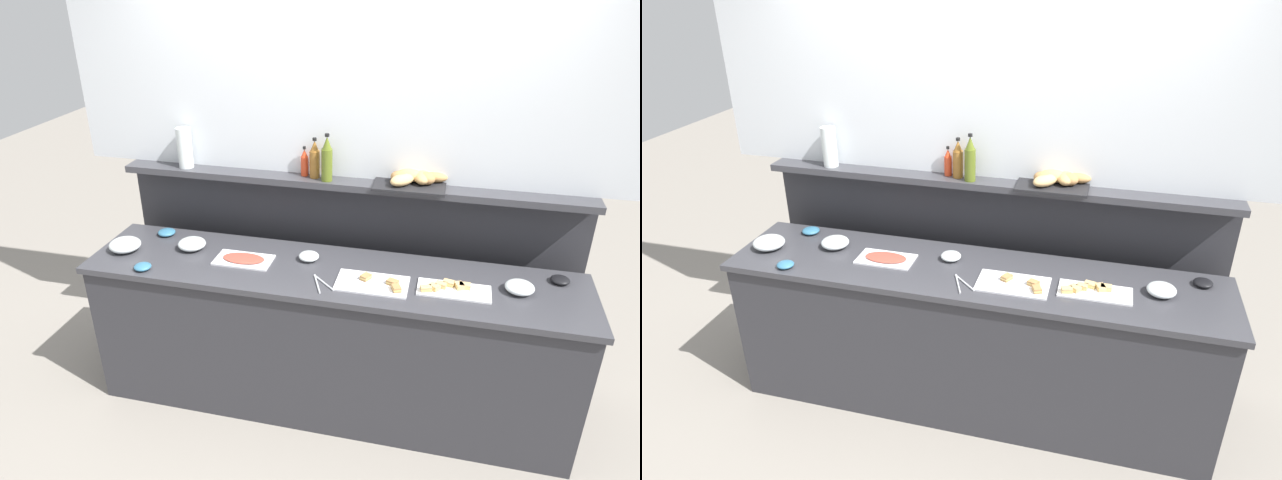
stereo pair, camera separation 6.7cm
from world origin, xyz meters
The scene contains 20 objects.
ground_plane centered at (0.00, 0.60, 0.00)m, with size 12.00×12.00×0.00m, color gray.
buffet_counter centered at (0.00, 0.00, 0.46)m, with size 2.74×0.60×0.92m.
back_ledge_unit centered at (0.00, 0.48, 0.68)m, with size 2.75×0.22×1.29m.
upper_wall_panel centered at (0.00, 0.50, 1.95)m, with size 3.35×0.08×1.31m, color silver.
sandwich_platter_rear centered at (0.25, -0.08, 0.92)m, with size 0.38×0.22×0.04m.
sandwich_platter_side centered at (0.64, -0.05, 0.93)m, with size 0.37×0.17×0.04m.
cold_cuts_platter centered at (-0.50, 0.00, 0.93)m, with size 0.32×0.18×0.02m.
glass_bowl_large centered at (-1.22, -0.04, 0.95)m, with size 0.18×0.18×0.07m.
glass_bowl_medium centered at (-0.15, 0.10, 0.94)m, with size 0.12×0.12×0.05m.
glass_bowl_small centered at (-0.85, 0.07, 0.95)m, with size 0.16×0.16×0.06m.
glass_bowl_extra centered at (0.98, 0.02, 0.94)m, with size 0.15×0.15×0.06m.
condiment_bowl_dark centered at (1.19, 0.17, 0.93)m, with size 0.10×0.10×0.03m, color black.
condiment_bowl_red centered at (-1.00, -0.22, 0.93)m, with size 0.09×0.09×0.03m, color teal.
condiment_bowl_teal centered at (-1.08, 0.20, 0.93)m, with size 0.11×0.11×0.04m, color teal.
serving_tongs centered at (-0.03, -0.14, 0.92)m, with size 0.14×0.18×0.01m.
vinegar_bottle_amber centered at (-0.19, 0.41, 1.40)m, with size 0.06×0.06×0.24m.
olive_oil_bottle centered at (-0.11, 0.37, 1.42)m, with size 0.06×0.06×0.28m.
hot_sauce_bottle centered at (-0.26, 0.43, 1.37)m, with size 0.04×0.04×0.18m.
bread_basket centered at (0.39, 0.42, 1.33)m, with size 0.41×0.28×0.08m.
water_carafe centered at (-1.00, 0.40, 1.42)m, with size 0.09×0.09×0.24m, color silver.
Camera 1 is at (0.58, -2.63, 2.45)m, focal length 31.93 mm.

